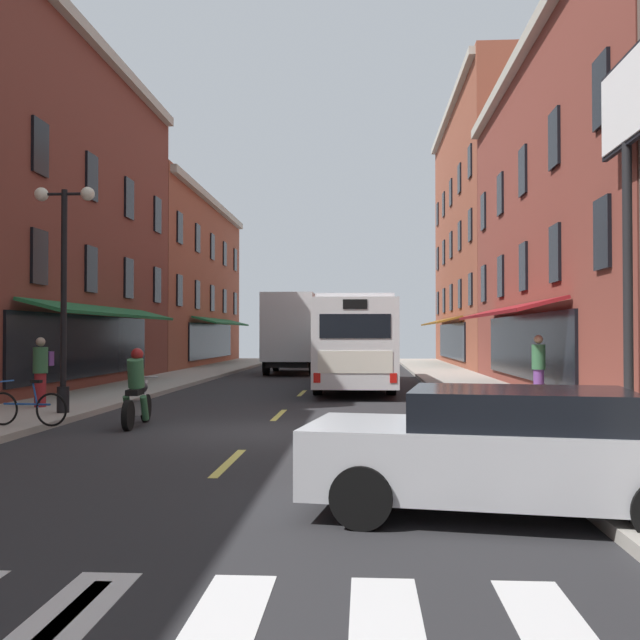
# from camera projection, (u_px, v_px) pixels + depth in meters

# --- Properties ---
(ground_plane) EXTENTS (34.80, 80.00, 0.10)m
(ground_plane) POSITION_uv_depth(u_px,v_px,m) (261.00, 434.00, 14.49)
(ground_plane) COLOR #28282B
(lane_centre_dashes) EXTENTS (0.14, 73.90, 0.01)m
(lane_centre_dashes) POSITION_uv_depth(u_px,v_px,m) (260.00, 433.00, 14.24)
(lane_centre_dashes) COLOR #DBCC4C
(lane_centre_dashes) RESTS_ON ground
(sidewalk_right) EXTENTS (3.00, 80.00, 0.14)m
(sidewalk_right) POSITION_uv_depth(u_px,v_px,m) (561.00, 431.00, 14.13)
(sidewalk_right) COLOR #A39E93
(sidewalk_right) RESTS_ON ground
(billboard_sign) EXTENTS (0.40, 2.54, 7.11)m
(billboard_sign) POSITION_uv_depth(u_px,v_px,m) (627.00, 148.00, 13.77)
(billboard_sign) COLOR black
(billboard_sign) RESTS_ON sidewalk_right
(transit_bus) EXTENTS (2.83, 11.57, 3.18)m
(transit_bus) POSITION_uv_depth(u_px,v_px,m) (354.00, 342.00, 26.57)
(transit_bus) COLOR silver
(transit_bus) RESTS_ON ground
(box_truck) EXTENTS (2.52, 7.01, 3.88)m
(box_truck) POSITION_uv_depth(u_px,v_px,m) (293.00, 334.00, 36.02)
(box_truck) COLOR white
(box_truck) RESTS_ON ground
(sedan_near) EXTENTS (4.45, 2.44, 1.36)m
(sedan_near) POSITION_uv_depth(u_px,v_px,m) (508.00, 450.00, 7.78)
(sedan_near) COLOR silver
(sedan_near) RESTS_ON ground
(sedan_mid) EXTENTS (1.98, 4.41, 1.34)m
(sedan_mid) POSITION_uv_depth(u_px,v_px,m) (306.00, 355.00, 44.22)
(sedan_mid) COLOR black
(sedan_mid) RESTS_ON ground
(motorcycle_rider) EXTENTS (0.62, 2.07, 1.66)m
(motorcycle_rider) POSITION_uv_depth(u_px,v_px,m) (137.00, 393.00, 15.33)
(motorcycle_rider) COLOR black
(motorcycle_rider) RESTS_ON ground
(bicycle_near) EXTENTS (1.71, 0.48, 0.91)m
(bicycle_near) POSITION_uv_depth(u_px,v_px,m) (27.00, 408.00, 14.31)
(bicycle_near) COLOR black
(bicycle_near) RESTS_ON sidewalk_left
(pedestrian_near) EXTENTS (0.42, 0.53, 1.74)m
(pedestrian_near) POSITION_uv_depth(u_px,v_px,m) (41.00, 370.00, 18.09)
(pedestrian_near) COLOR maroon
(pedestrian_near) RESTS_ON sidewalk_left
(pedestrian_mid) EXTENTS (0.36, 0.36, 1.79)m
(pedestrian_mid) POSITION_uv_depth(u_px,v_px,m) (539.00, 367.00, 19.49)
(pedestrian_mid) COLOR #66387F
(pedestrian_mid) RESTS_ON sidewalk_right
(street_lamp_twin) EXTENTS (1.42, 0.32, 5.24)m
(street_lamp_twin) POSITION_uv_depth(u_px,v_px,m) (64.00, 287.00, 16.79)
(street_lamp_twin) COLOR black
(street_lamp_twin) RESTS_ON sidewalk_left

